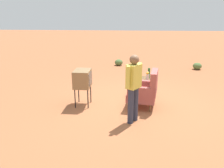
{
  "coord_description": "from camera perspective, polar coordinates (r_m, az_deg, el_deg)",
  "views": [
    {
      "loc": [
        6.13,
        -0.29,
        2.52
      ],
      "look_at": [
        0.17,
        -0.77,
        0.65
      ],
      "focal_mm": 36.27,
      "sensor_mm": 36.0,
      "label": 1
    }
  ],
  "objects": [
    {
      "name": "person_standing",
      "position": [
        5.27,
        5.46,
        -0.17
      ],
      "size": [
        0.49,
        0.38,
        1.64
      ],
      "color": "#2D3347",
      "rests_on": "ground"
    },
    {
      "name": "shrub_lone",
      "position": [
        11.51,
        1.71,
        5.48
      ],
      "size": [
        0.4,
        0.4,
        0.31
      ],
      "primitive_type": "ellipsoid",
      "color": "#516B38",
      "rests_on": "ground"
    },
    {
      "name": "tv_on_stand",
      "position": [
        6.34,
        -7.44,
        1.31
      ],
      "size": [
        0.6,
        0.45,
        1.03
      ],
      "color": "black",
      "rests_on": "ground"
    },
    {
      "name": "armchair",
      "position": [
        6.3,
        8.43,
        -1.56
      ],
      "size": [
        0.88,
        0.89,
        1.06
      ],
      "color": "brown",
      "rests_on": "ground"
    },
    {
      "name": "bottle_short_clear",
      "position": [
        6.87,
        5.82,
        1.78
      ],
      "size": [
        0.06,
        0.06,
        0.2
      ],
      "primitive_type": "cylinder",
      "color": "silver",
      "rests_on": "side_table"
    },
    {
      "name": "flower_vase",
      "position": [
        6.89,
        8.96,
        2.12
      ],
      "size": [
        0.15,
        0.1,
        0.27
      ],
      "color": "silver",
      "rests_on": "side_table"
    },
    {
      "name": "shrub_near",
      "position": [
        11.39,
        20.69,
        4.25
      ],
      "size": [
        0.41,
        0.41,
        0.31
      ],
      "primitive_type": "ellipsoid",
      "color": "#516B38",
      "rests_on": "ground"
    },
    {
      "name": "side_table",
      "position": [
        7.14,
        7.32,
        0.79
      ],
      "size": [
        0.56,
        0.56,
        0.59
      ],
      "color": "black",
      "rests_on": "ground"
    },
    {
      "name": "ground_plane",
      "position": [
        6.64,
        6.79,
        -5.09
      ],
      "size": [
        60.0,
        60.0,
        0.0
      ],
      "primitive_type": "plane",
      "color": "#A05B38"
    },
    {
      "name": "bottle_wine_green",
      "position": [
        7.13,
        9.27,
        2.71
      ],
      "size": [
        0.07,
        0.07,
        0.32
      ],
      "primitive_type": "cylinder",
      "color": "#1E5623",
      "rests_on": "side_table"
    }
  ]
}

